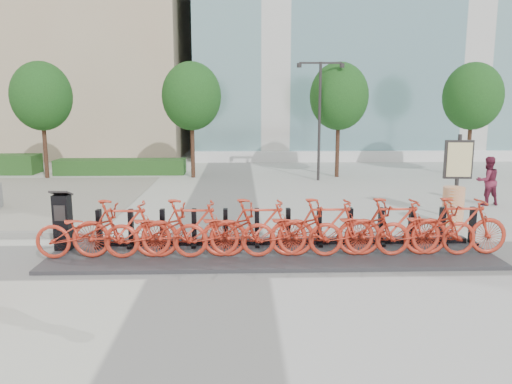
{
  "coord_description": "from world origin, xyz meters",
  "views": [
    {
      "loc": [
        0.63,
        -10.3,
        3.32
      ],
      "look_at": [
        1.0,
        1.5,
        1.2
      ],
      "focal_mm": 35.0,
      "sensor_mm": 36.0,
      "label": 1
    }
  ],
  "objects_px": {
    "bike_0": "(87,232)",
    "kiosk": "(63,221)",
    "map_sign": "(458,163)",
    "pedestrian": "(487,181)",
    "construction_barrel": "(453,207)"
  },
  "relations": [
    {
      "from": "bike_0",
      "to": "kiosk",
      "type": "bearing_deg",
      "value": 47.6
    },
    {
      "from": "map_sign",
      "to": "kiosk",
      "type": "bearing_deg",
      "value": -158.98
    },
    {
      "from": "pedestrian",
      "to": "construction_barrel",
      "type": "distance_m",
      "value": 3.67
    },
    {
      "from": "bike_0",
      "to": "kiosk",
      "type": "distance_m",
      "value": 0.99
    },
    {
      "from": "bike_0",
      "to": "pedestrian",
      "type": "xyz_separation_m",
      "value": [
        11.3,
        5.59,
        0.16
      ]
    },
    {
      "from": "kiosk",
      "to": "map_sign",
      "type": "distance_m",
      "value": 10.68
    },
    {
      "from": "pedestrian",
      "to": "map_sign",
      "type": "height_order",
      "value": "map_sign"
    },
    {
      "from": "kiosk",
      "to": "map_sign",
      "type": "height_order",
      "value": "map_sign"
    },
    {
      "from": "pedestrian",
      "to": "construction_barrel",
      "type": "xyz_separation_m",
      "value": [
        -2.33,
        -2.83,
        -0.26
      ]
    },
    {
      "from": "kiosk",
      "to": "construction_barrel",
      "type": "height_order",
      "value": "kiosk"
    },
    {
      "from": "construction_barrel",
      "to": "kiosk",
      "type": "bearing_deg",
      "value": -167.79
    },
    {
      "from": "pedestrian",
      "to": "bike_0",
      "type": "bearing_deg",
      "value": 18.28
    },
    {
      "from": "map_sign",
      "to": "bike_0",
      "type": "bearing_deg",
      "value": -154.21
    },
    {
      "from": "bike_0",
      "to": "kiosk",
      "type": "relative_size",
      "value": 1.58
    },
    {
      "from": "construction_barrel",
      "to": "map_sign",
      "type": "distance_m",
      "value": 1.53
    }
  ]
}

